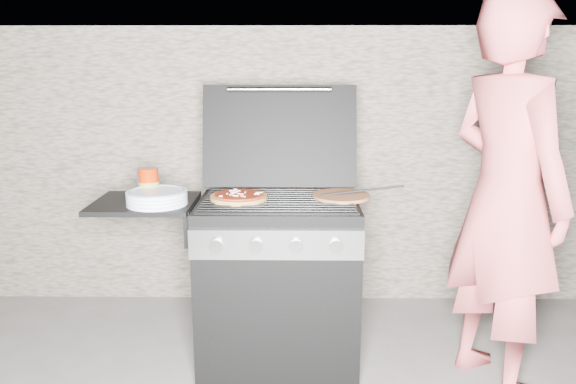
{
  "coord_description": "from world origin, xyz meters",
  "views": [
    {
      "loc": [
        0.08,
        -2.72,
        1.58
      ],
      "look_at": [
        0.05,
        0.0,
        0.95
      ],
      "focal_mm": 35.0,
      "sensor_mm": 36.0,
      "label": 1
    }
  ],
  "objects_px": {
    "pizza_topped": "(239,196)",
    "sauce_jar": "(149,183)",
    "gas_grill": "(230,285)",
    "person": "(506,198)"
  },
  "relations": [
    {
      "from": "pizza_topped",
      "to": "sauce_jar",
      "type": "height_order",
      "value": "sauce_jar"
    },
    {
      "from": "gas_grill",
      "to": "sauce_jar",
      "type": "height_order",
      "value": "sauce_jar"
    },
    {
      "from": "pizza_topped",
      "to": "gas_grill",
      "type": "bearing_deg",
      "value": -177.18
    },
    {
      "from": "pizza_topped",
      "to": "sauce_jar",
      "type": "bearing_deg",
      "value": 174.19
    },
    {
      "from": "sauce_jar",
      "to": "person",
      "type": "height_order",
      "value": "person"
    },
    {
      "from": "sauce_jar",
      "to": "pizza_topped",
      "type": "bearing_deg",
      "value": -5.81
    },
    {
      "from": "gas_grill",
      "to": "sauce_jar",
      "type": "xyz_separation_m",
      "value": [
        -0.41,
        0.05,
        0.53
      ]
    },
    {
      "from": "gas_grill",
      "to": "pizza_topped",
      "type": "distance_m",
      "value": 0.47
    },
    {
      "from": "sauce_jar",
      "to": "person",
      "type": "distance_m",
      "value": 1.75
    },
    {
      "from": "pizza_topped",
      "to": "person",
      "type": "xyz_separation_m",
      "value": [
        1.28,
        -0.14,
        0.03
      ]
    }
  ]
}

